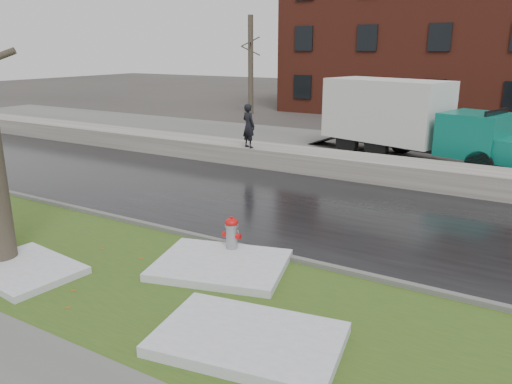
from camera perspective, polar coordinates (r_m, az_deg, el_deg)
The scene contains 15 objects.
ground at distance 10.88m, azimuth -6.87°, elevation -7.84°, with size 120.00×120.00×0.00m, color #47423D.
verge at distance 10.01m, azimuth -11.29°, elevation -10.15°, with size 60.00×4.50×0.04m, color #354F1A.
road at distance 14.45m, azimuth 4.01°, elevation -1.56°, with size 60.00×7.00×0.03m, color black.
parking_lot at distance 22.15m, azimuth 14.03°, elevation 4.26°, with size 60.00×9.00×0.03m, color slate.
curb at distance 11.59m, azimuth -3.87°, elevation -5.83°, with size 60.00×0.15×0.14m, color slate.
snowbank at distance 18.08m, azimuth 10.06°, elevation 3.04°, with size 60.00×1.60×0.75m, color #B4AEA4.
brick_building at distance 38.05m, azimuth 25.46°, elevation 15.58°, with size 26.00×12.00×10.00m, color maroon.
bg_tree_left at distance 34.92m, azimuth -0.62°, elevation 14.42°, with size 1.40×1.62×6.50m.
bg_tree_center at distance 35.95m, azimuth 11.31°, elevation 14.17°, with size 1.40×1.62×6.50m.
fire_hydrant at distance 10.85m, azimuth -2.78°, elevation -4.89°, with size 0.43×0.38×0.88m.
box_truck at distance 21.10m, azimuth 16.93°, elevation 8.05°, with size 9.54×4.37×3.17m.
worker at distance 18.90m, azimuth -0.85°, elevation 7.57°, with size 0.60×0.40×1.66m, color black.
snow_patch_near at distance 10.37m, azimuth -4.05°, elevation -8.30°, with size 2.60×2.00×0.16m, color silver.
snow_patch_far at distance 11.18m, azimuth -24.94°, elevation -8.03°, with size 2.20×1.60×0.14m, color silver.
snow_patch_side at distance 7.93m, azimuth -0.87°, elevation -16.46°, with size 2.80×1.80×0.18m, color silver.
Camera 1 is at (6.15, -7.82, 4.41)m, focal length 35.00 mm.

